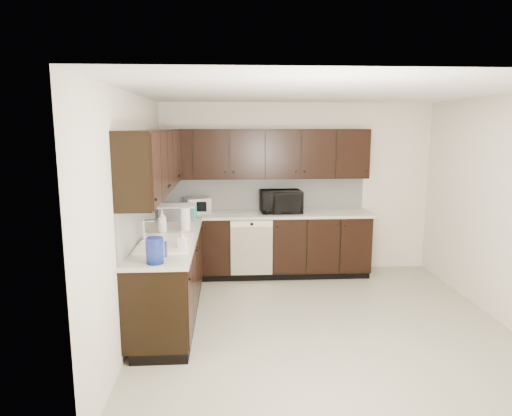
{
  "coord_description": "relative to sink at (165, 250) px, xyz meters",
  "views": [
    {
      "loc": [
        -1.01,
        -4.7,
        2.16
      ],
      "look_at": [
        -0.69,
        0.6,
        1.2
      ],
      "focal_mm": 32.0,
      "sensor_mm": 36.0,
      "label": 1
    }
  ],
  "objects": [
    {
      "name": "floor",
      "position": [
        1.68,
        0.01,
        -0.88
      ],
      "size": [
        4.0,
        4.0,
        0.0
      ],
      "primitive_type": "plane",
      "color": "#A9A48C",
      "rests_on": "ground"
    },
    {
      "name": "ceiling",
      "position": [
        1.68,
        0.01,
        1.62
      ],
      "size": [
        4.0,
        4.0,
        0.0
      ],
      "primitive_type": "plane",
      "rotation": [
        3.14,
        0.0,
        0.0
      ],
      "color": "white",
      "rests_on": "wall_back"
    },
    {
      "name": "wall_back",
      "position": [
        1.68,
        2.01,
        0.37
      ],
      "size": [
        4.0,
        0.02,
        2.5
      ],
      "primitive_type": "cube",
      "color": "beige",
      "rests_on": "floor"
    },
    {
      "name": "wall_left",
      "position": [
        -0.32,
        0.01,
        0.37
      ],
      "size": [
        0.02,
        4.0,
        2.5
      ],
      "primitive_type": "cube",
      "color": "beige",
      "rests_on": "floor"
    },
    {
      "name": "wall_right",
      "position": [
        3.68,
        0.01,
        0.37
      ],
      "size": [
        0.02,
        4.0,
        2.5
      ],
      "primitive_type": "cube",
      "color": "beige",
      "rests_on": "floor"
    },
    {
      "name": "wall_front",
      "position": [
        1.68,
        -1.99,
        0.37
      ],
      "size": [
        4.0,
        0.02,
        2.5
      ],
      "primitive_type": "cube",
      "color": "beige",
      "rests_on": "floor"
    },
    {
      "name": "lower_cabinets",
      "position": [
        0.67,
        1.12,
        -0.47
      ],
      "size": [
        3.0,
        2.8,
        0.9
      ],
      "color": "black",
      "rests_on": "floor"
    },
    {
      "name": "countertop",
      "position": [
        0.67,
        1.12,
        0.04
      ],
      "size": [
        3.03,
        2.83,
        0.04
      ],
      "color": "beige",
      "rests_on": "lower_cabinets"
    },
    {
      "name": "backsplash",
      "position": [
        0.46,
        1.33,
        0.3
      ],
      "size": [
        3.0,
        2.8,
        0.48
      ],
      "color": "silver",
      "rests_on": "countertop"
    },
    {
      "name": "upper_cabinets",
      "position": [
        0.58,
        1.22,
        0.89
      ],
      "size": [
        3.0,
        2.8,
        0.7
      ],
      "color": "black",
      "rests_on": "wall_back"
    },
    {
      "name": "dishwasher",
      "position": [
        0.98,
        1.42,
        -0.33
      ],
      "size": [
        0.58,
        0.04,
        0.78
      ],
      "color": "beige",
      "rests_on": "lower_cabinets"
    },
    {
      "name": "sink",
      "position": [
        0.0,
        0.0,
        0.0
      ],
      "size": [
        0.54,
        0.82,
        0.42
      ],
      "color": "beige",
      "rests_on": "countertop"
    },
    {
      "name": "microwave",
      "position": [
        1.42,
        1.7,
        0.22
      ],
      "size": [
        0.6,
        0.42,
        0.32
      ],
      "primitive_type": "imported",
      "rotation": [
        0.0,
        0.0,
        0.06
      ],
      "color": "black",
      "rests_on": "countertop"
    },
    {
      "name": "soap_bottle_a",
      "position": [
        0.2,
        -0.2,
        0.15
      ],
      "size": [
        0.1,
        0.1,
        0.18
      ],
      "primitive_type": "imported",
      "rotation": [
        0.0,
        0.0,
        -0.22
      ],
      "color": "gray",
      "rests_on": "countertop"
    },
    {
      "name": "soap_bottle_b",
      "position": [
        -0.1,
        0.49,
        0.2
      ],
      "size": [
        0.12,
        0.13,
        0.27
      ],
      "primitive_type": "imported",
      "rotation": [
        0.0,
        0.0,
        0.21
      ],
      "color": "gray",
      "rests_on": "countertop"
    },
    {
      "name": "toaster_oven",
      "position": [
        0.22,
        1.78,
        0.17
      ],
      "size": [
        0.4,
        0.35,
        0.21
      ],
      "primitive_type": "cube",
      "rotation": [
        0.0,
        0.0,
        0.36
      ],
      "color": "#B0B0B2",
      "rests_on": "countertop"
    },
    {
      "name": "storage_bin",
      "position": [
        -0.01,
        1.32,
        0.15
      ],
      "size": [
        0.47,
        0.35,
        0.18
      ],
      "primitive_type": "cube",
      "rotation": [
        0.0,
        0.0,
        0.02
      ],
      "color": "white",
      "rests_on": "countertop"
    },
    {
      "name": "blue_pitcher",
      "position": [
        0.0,
        -0.68,
        0.18
      ],
      "size": [
        0.18,
        0.18,
        0.24
      ],
      "primitive_type": "cylinder",
      "rotation": [
        0.0,
        0.0,
        0.14
      ],
      "color": "navy",
      "rests_on": "countertop"
    },
    {
      "name": "teal_tumbler",
      "position": [
        0.2,
        1.36,
        0.15
      ],
      "size": [
        0.08,
        0.08,
        0.18
      ],
      "primitive_type": "cylinder",
      "rotation": [
        0.0,
        0.0,
        -0.02
      ],
      "color": "#0E9C86",
      "rests_on": "countertop"
    },
    {
      "name": "paper_towel_roll",
      "position": [
        0.15,
        0.67,
        0.19
      ],
      "size": [
        0.13,
        0.13,
        0.27
      ],
      "primitive_type": "cylinder",
      "rotation": [
        0.0,
        0.0,
        0.04
      ],
      "color": "silver",
      "rests_on": "countertop"
    }
  ]
}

